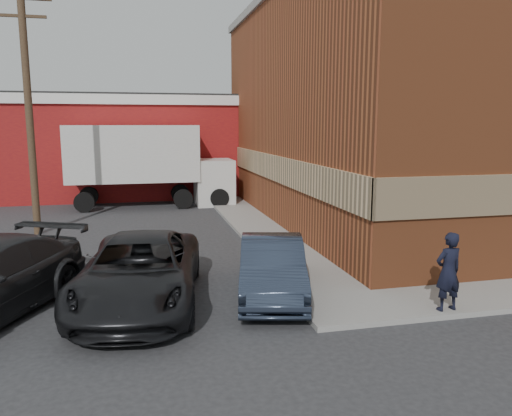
{
  "coord_description": "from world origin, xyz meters",
  "views": [
    {
      "loc": [
        -3.76,
        -10.43,
        4.01
      ],
      "look_at": [
        -0.48,
        3.5,
        1.6
      ],
      "focal_mm": 35.0,
      "sensor_mm": 36.0,
      "label": 1
    }
  ],
  "objects": [
    {
      "name": "box_truck",
      "position": [
        -3.23,
        14.45,
        2.29
      ],
      "size": [
        8.05,
        2.54,
        3.96
      ],
      "rotation": [
        0.0,
        0.0,
        -0.01
      ],
      "color": "silver",
      "rests_on": "ground"
    },
    {
      "name": "man",
      "position": [
        2.47,
        -1.55,
        0.96
      ],
      "size": [
        0.66,
        0.47,
        1.69
      ],
      "primitive_type": "imported",
      "rotation": [
        0.0,
        0.0,
        3.25
      ],
      "color": "black",
      "rests_on": "sidewalk_south"
    },
    {
      "name": "brick_building",
      "position": [
        8.5,
        9.0,
        4.68
      ],
      "size": [
        14.25,
        18.25,
        9.36
      ],
      "color": "brown",
      "rests_on": "ground"
    },
    {
      "name": "ground",
      "position": [
        0.0,
        0.0,
        0.0
      ],
      "size": [
        90.0,
        90.0,
        0.0
      ],
      "primitive_type": "plane",
      "color": "#28282B",
      "rests_on": "ground"
    },
    {
      "name": "sedan",
      "position": [
        -0.8,
        0.5,
        0.69
      ],
      "size": [
        2.37,
        4.39,
        1.37
      ],
      "primitive_type": "imported",
      "rotation": [
        0.0,
        0.0,
        -0.23
      ],
      "color": "#2A3447",
      "rests_on": "ground"
    },
    {
      "name": "utility_pole",
      "position": [
        -7.5,
        9.0,
        4.75
      ],
      "size": [
        2.0,
        0.26,
        9.0
      ],
      "color": "#503E28",
      "rests_on": "ground"
    },
    {
      "name": "suv_a",
      "position": [
        -3.84,
        0.63,
        0.76
      ],
      "size": [
        3.29,
        5.8,
        1.53
      ],
      "primitive_type": "imported",
      "rotation": [
        0.0,
        0.0,
        -0.14
      ],
      "color": "black",
      "rests_on": "ground"
    },
    {
      "name": "sidewalk_west",
      "position": [
        0.6,
        9.0,
        0.06
      ],
      "size": [
        1.8,
        18.0,
        0.12
      ],
      "primitive_type": "cube",
      "color": "gray",
      "rests_on": "ground"
    },
    {
      "name": "warehouse",
      "position": [
        -6.0,
        20.0,
        2.81
      ],
      "size": [
        16.3,
        8.3,
        5.6
      ],
      "color": "maroon",
      "rests_on": "ground"
    }
  ]
}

